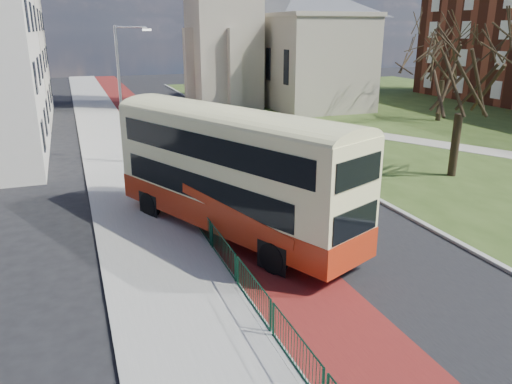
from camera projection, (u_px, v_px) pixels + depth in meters
name	position (u px, v px, depth m)	size (l,w,h in m)	color
ground	(331.00, 283.00, 16.32)	(160.00, 160.00, 0.00)	black
road_carriageway	(211.00, 149.00, 34.62)	(9.00, 120.00, 0.01)	black
bus_lane	(173.00, 152.00, 33.73)	(3.40, 120.00, 0.01)	#591414
pavement_west	(115.00, 156.00, 32.45)	(4.00, 120.00, 0.12)	gray
kerb_west	(146.00, 153.00, 33.11)	(0.25, 120.00, 0.13)	#999993
kerb_east	(262.00, 137.00, 37.91)	(0.25, 80.00, 0.13)	#999993
grass_green	(470.00, 122.00, 44.53)	(40.00, 80.00, 0.04)	#2F4418
pedestrian_railing	(211.00, 235.00, 18.73)	(0.07, 24.00, 1.12)	#0C3826
streetlamp	(122.00, 88.00, 29.47)	(2.13, 0.18, 8.00)	gray
bus	(230.00, 167.00, 19.41)	(7.27, 11.83, 4.91)	#AB290F
winter_tree_near	(466.00, 62.00, 26.24)	(7.76, 7.76, 8.99)	black
winter_tree_far	(446.00, 47.00, 43.07)	(7.97, 7.97, 9.17)	#302618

